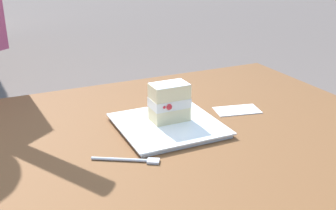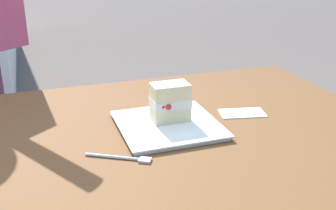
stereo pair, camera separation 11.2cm
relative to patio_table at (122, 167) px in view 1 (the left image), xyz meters
The scene contains 5 objects.
patio_table is the anchor object (origin of this frame).
dessert_plate 0.18m from the patio_table, behind, with size 0.28×0.28×0.02m.
cake_slice 0.23m from the patio_table, 165.50° to the right, with size 0.11×0.08×0.11m.
dessert_fork 0.14m from the patio_table, 83.36° to the left, with size 0.16×0.10×0.01m.
paper_napkin 0.42m from the patio_table, behind, with size 0.15×0.11×0.00m.
Camera 1 is at (0.30, 0.96, 1.21)m, focal length 43.89 mm.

